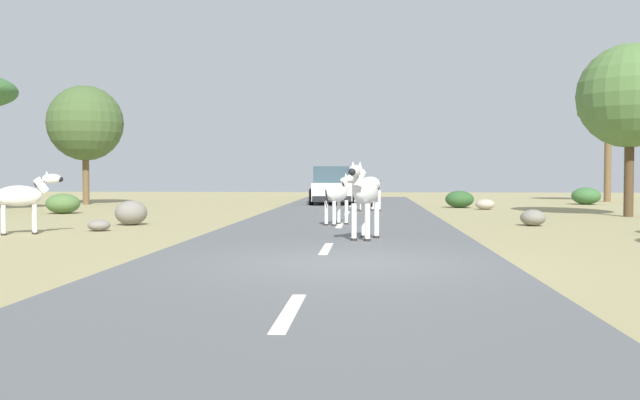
% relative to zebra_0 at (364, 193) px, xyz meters
% --- Properties ---
extents(ground_plane, '(90.00, 90.00, 0.00)m').
position_rel_zebra_0_xyz_m(ground_plane, '(-0.22, -3.86, -1.03)').
color(ground_plane, '#998E60').
extents(road, '(6.00, 64.00, 0.05)m').
position_rel_zebra_0_xyz_m(road, '(-0.69, -3.86, -1.00)').
color(road, '#56595B').
rests_on(road, ground_plane).
extents(lane_markings, '(0.16, 56.00, 0.01)m').
position_rel_zebra_0_xyz_m(lane_markings, '(-0.69, -4.86, -0.98)').
color(lane_markings, silver).
rests_on(lane_markings, road).
extents(zebra_0, '(0.74, 1.71, 1.64)m').
position_rel_zebra_0_xyz_m(zebra_0, '(0.00, 0.00, 0.00)').
color(zebra_0, silver).
rests_on(zebra_0, road).
extents(zebra_1, '(1.23, 1.55, 1.67)m').
position_rel_zebra_0_xyz_m(zebra_1, '(0.08, 11.45, 0.02)').
color(zebra_1, silver).
rests_on(zebra_1, road).
extents(zebra_2, '(0.93, 1.37, 1.41)m').
position_rel_zebra_0_xyz_m(zebra_2, '(-0.75, 4.36, -0.14)').
color(zebra_2, silver).
rests_on(zebra_2, road).
extents(zebra_3, '(1.46, 0.99, 1.50)m').
position_rel_zebra_0_xyz_m(zebra_3, '(-8.11, 1.35, -0.13)').
color(zebra_3, silver).
rests_on(zebra_3, ground_plane).
extents(car_0, '(2.27, 4.46, 1.74)m').
position_rel_zebra_0_xyz_m(car_0, '(-1.70, 18.07, -0.18)').
color(car_0, white).
rests_on(car_0, road).
extents(car_1, '(2.08, 4.37, 1.74)m').
position_rel_zebra_0_xyz_m(car_1, '(-1.44, 25.77, -0.18)').
color(car_1, red).
rests_on(car_1, road).
extents(tree_0, '(3.53, 3.53, 5.60)m').
position_rel_zebra_0_xyz_m(tree_0, '(-13.24, 17.56, 2.79)').
color(tree_0, brown).
rests_on(tree_0, ground_plane).
extents(tree_1, '(3.09, 3.09, 5.16)m').
position_rel_zebra_0_xyz_m(tree_1, '(12.46, 22.78, 3.48)').
color(tree_1, brown).
rests_on(tree_1, ground_plane).
extents(tree_4, '(3.47, 3.47, 5.78)m').
position_rel_zebra_0_xyz_m(tree_4, '(8.79, 9.47, 3.00)').
color(tree_4, '#4C3823').
rests_on(tree_4, ground_plane).
extents(bush_2, '(1.34, 1.21, 0.81)m').
position_rel_zebra_0_xyz_m(bush_2, '(10.30, 19.18, -0.63)').
color(bush_2, '#386633').
rests_on(bush_2, ground_plane).
extents(bush_3, '(1.22, 1.10, 0.73)m').
position_rel_zebra_0_xyz_m(bush_3, '(-10.98, 9.96, -0.66)').
color(bush_3, '#4C7038').
rests_on(bush_3, ground_plane).
extents(bush_4, '(1.21, 1.09, 0.72)m').
position_rel_zebra_0_xyz_m(bush_4, '(3.94, 15.56, -0.67)').
color(bush_4, '#2D5628').
rests_on(bush_4, ground_plane).
extents(rock_0, '(0.56, 0.52, 0.29)m').
position_rel_zebra_0_xyz_m(rock_0, '(-6.68, 2.42, -0.88)').
color(rock_0, gray).
rests_on(rock_0, ground_plane).
extents(rock_1, '(0.77, 0.62, 0.43)m').
position_rel_zebra_0_xyz_m(rock_1, '(4.77, 13.96, -0.82)').
color(rock_1, '#A89E8C').
rests_on(rock_1, ground_plane).
extents(rock_2, '(0.69, 0.73, 0.45)m').
position_rel_zebra_0_xyz_m(rock_2, '(4.62, 5.00, -0.80)').
color(rock_2, gray).
rests_on(rock_2, ground_plane).
extents(rock_3, '(0.89, 0.90, 0.69)m').
position_rel_zebra_0_xyz_m(rock_3, '(-6.57, 4.51, -0.68)').
color(rock_3, gray).
rests_on(rock_3, ground_plane).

